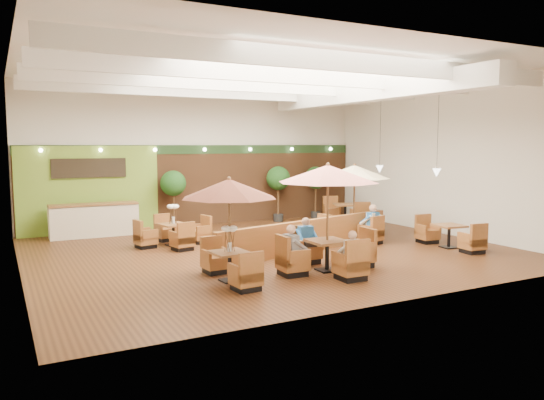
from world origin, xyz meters
TOP-DOWN VIEW (x-y plane):
  - room at (0.25, 1.22)m, footprint 14.04×14.00m
  - service_counter at (-4.40, 5.10)m, footprint 3.00×0.75m
  - booth_divider at (0.97, -0.72)m, footprint 6.92×1.93m
  - table_0 at (-2.58, -2.83)m, footprint 2.31×2.46m
  - table_1 at (0.05, -3.04)m, footprint 2.73×2.73m
  - table_2 at (3.33, 0.35)m, footprint 2.53×2.66m
  - table_3 at (-2.42, 2.16)m, footprint 2.50×2.50m
  - table_4 at (5.16, -2.25)m, footprint 0.91×2.53m
  - table_5 at (5.37, 3.63)m, footprint 1.19×2.89m
  - topiary_0 at (-1.44, 5.30)m, footprint 0.98×0.98m
  - topiary_1 at (3.11, 5.30)m, footprint 1.01×1.01m
  - topiary_2 at (4.98, 5.30)m, footprint 0.99×0.99m
  - diner_0 at (0.05, -4.06)m, footprint 0.38×0.31m
  - diner_1 at (0.05, -2.02)m, footprint 0.40×0.33m
  - diner_2 at (-0.97, -3.04)m, footprint 0.36×0.43m
  - diner_3 at (3.39, -0.60)m, footprint 0.46×0.40m
  - diner_4 at (3.39, -0.60)m, footprint 0.46×0.42m

SIDE VIEW (x-z plane):
  - table_4 at x=5.16m, z-range -0.11..0.82m
  - table_5 at x=5.37m, z-range -0.12..0.89m
  - table_3 at x=-2.42m, z-range -0.33..1.16m
  - booth_divider at x=0.97m, z-range 0.00..0.98m
  - service_counter at x=-4.40m, z-range -0.01..1.17m
  - diner_0 at x=0.05m, z-range 0.37..1.11m
  - diner_1 at x=0.05m, z-range 0.36..1.16m
  - diner_2 at x=-0.97m, z-range 0.36..1.18m
  - diner_4 at x=3.39m, z-range 0.35..1.19m
  - diner_3 at x=3.39m, z-range 0.35..1.20m
  - topiary_0 at x=-1.44m, z-range 0.56..2.82m
  - topiary_2 at x=4.98m, z-range 0.56..2.86m
  - topiary_1 at x=3.11m, z-range 0.57..2.91m
  - table_2 at x=3.33m, z-range 0.58..3.19m
  - table_1 at x=0.05m, z-range 0.49..3.28m
  - table_0 at x=-2.58m, z-range 0.64..3.15m
  - room at x=0.25m, z-range 0.87..6.39m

